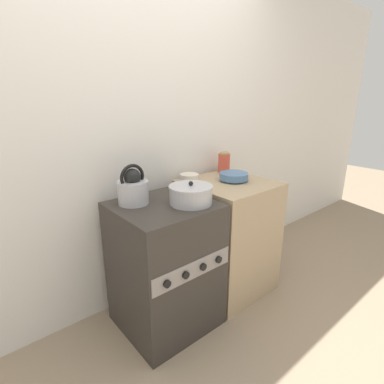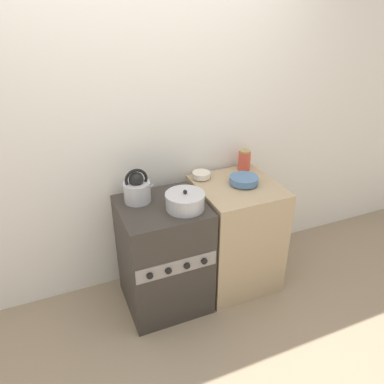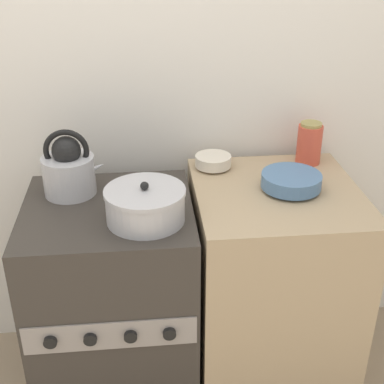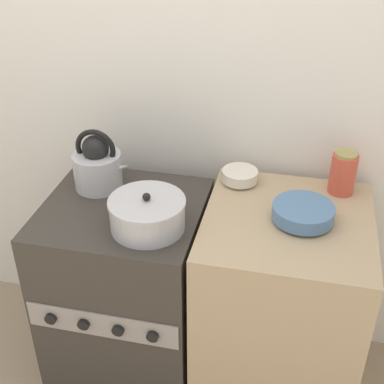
# 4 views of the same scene
# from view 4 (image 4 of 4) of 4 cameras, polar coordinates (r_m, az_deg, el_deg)

# --- Properties ---
(wall_back) EXTENTS (7.00, 0.06, 2.50)m
(wall_back) POSITION_cam_4_polar(r_m,az_deg,el_deg) (2.17, -4.68, 12.94)
(wall_back) COLOR silver
(wall_back) RESTS_ON ground_plane
(stove) EXTENTS (0.59, 0.58, 0.86)m
(stove) POSITION_cam_4_polar(r_m,az_deg,el_deg) (2.26, -6.79, -10.71)
(stove) COLOR #332D28
(stove) RESTS_ON ground_plane
(counter) EXTENTS (0.60, 0.62, 0.88)m
(counter) POSITION_cam_4_polar(r_m,az_deg,el_deg) (2.19, 9.19, -12.35)
(counter) COLOR tan
(counter) RESTS_ON ground_plane
(kettle) EXTENTS (0.23, 0.19, 0.25)m
(kettle) POSITION_cam_4_polar(r_m,az_deg,el_deg) (2.09, -10.03, 2.82)
(kettle) COLOR #B2B2B7
(kettle) RESTS_ON stove
(cooking_pot) EXTENTS (0.27, 0.27, 0.14)m
(cooking_pot) POSITION_cam_4_polar(r_m,az_deg,el_deg) (1.85, -4.79, -2.35)
(cooking_pot) COLOR #B2B2B7
(cooking_pot) RESTS_ON stove
(enamel_bowl) EXTENTS (0.22, 0.22, 0.06)m
(enamel_bowl) POSITION_cam_4_polar(r_m,az_deg,el_deg) (1.89, 11.77, -2.16)
(enamel_bowl) COLOR #4C729E
(enamel_bowl) RESTS_ON counter
(small_ceramic_bowl) EXTENTS (0.14, 0.14, 0.05)m
(small_ceramic_bowl) POSITION_cam_4_polar(r_m,az_deg,el_deg) (2.09, 5.12, 1.76)
(small_ceramic_bowl) COLOR beige
(small_ceramic_bowl) RESTS_ON counter
(storage_jar) EXTENTS (0.10, 0.10, 0.17)m
(storage_jar) POSITION_cam_4_polar(r_m,az_deg,el_deg) (2.07, 15.82, 1.98)
(storage_jar) COLOR #CC4C38
(storage_jar) RESTS_ON counter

